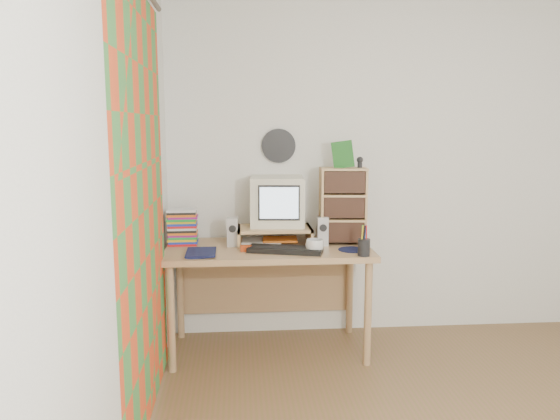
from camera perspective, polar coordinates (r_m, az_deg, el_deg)
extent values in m
plane|color=white|center=(4.24, 12.51, 4.18)|extent=(3.50, 0.00, 3.50)
plane|color=white|center=(2.37, -16.98, 0.35)|extent=(0.00, 3.50, 3.50)
plane|color=#E0481F|center=(2.84, -14.05, -0.18)|extent=(0.00, 2.20, 2.20)
cylinder|color=black|center=(4.03, -0.15, 6.73)|extent=(0.25, 0.02, 0.25)
cube|color=tan|center=(3.77, -1.26, -4.18)|extent=(1.40, 0.70, 0.04)
cube|color=tan|center=(4.18, -1.50, -7.89)|extent=(1.33, 0.02, 0.41)
cylinder|color=tan|center=(3.62, -11.33, -11.12)|extent=(0.05, 0.05, 0.71)
cylinder|color=tan|center=(3.69, 9.17, -10.65)|extent=(0.05, 0.05, 0.71)
cylinder|color=tan|center=(4.17, -10.39, -8.39)|extent=(0.05, 0.05, 0.71)
cylinder|color=tan|center=(4.23, 7.30, -8.05)|extent=(0.05, 0.05, 0.71)
cube|color=tan|center=(3.85, -4.33, -2.73)|extent=(0.02, 0.30, 0.12)
cube|color=tan|center=(3.88, 3.08, -2.61)|extent=(0.02, 0.30, 0.12)
cube|color=tan|center=(3.84, -0.61, -1.94)|extent=(0.52, 0.30, 0.02)
cube|color=beige|center=(3.87, -0.26, 0.88)|extent=(0.40, 0.40, 0.35)
cube|color=#AFAFB4|center=(3.79, -4.98, -2.30)|extent=(0.08, 0.08, 0.20)
cube|color=#AFAFB4|center=(3.81, 4.43, -2.21)|extent=(0.08, 0.08, 0.20)
cube|color=black|center=(3.62, 0.56, -4.17)|extent=(0.52, 0.29, 0.03)
cube|color=tan|center=(3.86, 6.63, 0.43)|extent=(0.34, 0.20, 0.54)
imported|color=silver|center=(3.58, 3.64, -3.82)|extent=(0.15, 0.15, 0.09)
imported|color=#10163E|center=(3.60, -9.80, -4.25)|extent=(0.24, 0.18, 0.05)
cylinder|color=black|center=(3.71, 7.58, -4.13)|extent=(0.20, 0.20, 0.00)
cube|color=#BC3C14|center=(3.65, -3.57, -4.01)|extent=(0.08, 0.05, 0.04)
cube|color=#1B611E|center=(3.82, 6.59, 5.78)|extent=(0.15, 0.06, 0.18)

